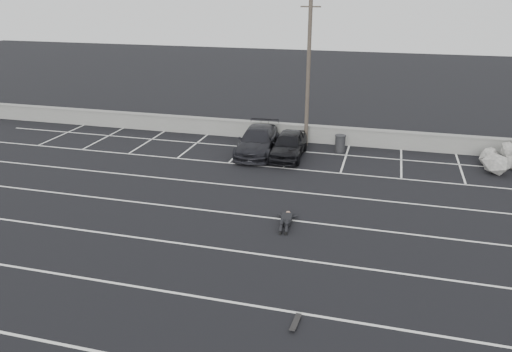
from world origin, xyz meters
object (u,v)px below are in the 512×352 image
(skateboard, at_px, (295,323))
(utility_pole, at_px, (308,74))
(car_left, at_px, (289,145))
(trash_bin, at_px, (340,143))
(car_right, at_px, (258,141))
(person, at_px, (287,216))

(skateboard, bearing_deg, utility_pole, 102.56)
(car_left, height_order, utility_pole, utility_pole)
(utility_pole, bearing_deg, skateboard, -81.14)
(trash_bin, bearing_deg, car_left, -146.90)
(skateboard, bearing_deg, car_left, 106.13)
(car_left, relative_size, utility_pole, 0.50)
(trash_bin, distance_m, skateboard, 16.17)
(utility_pole, height_order, trash_bin, utility_pole)
(car_left, distance_m, skateboard, 14.79)
(trash_bin, bearing_deg, skateboard, -88.17)
(car_right, height_order, trash_bin, car_right)
(trash_bin, height_order, person, trash_bin)
(trash_bin, bearing_deg, person, -96.29)
(car_right, relative_size, person, 2.10)
(car_right, bearing_deg, skateboard, -75.21)
(car_right, distance_m, utility_pole, 4.78)
(car_right, bearing_deg, trash_bin, 14.71)
(car_right, xyz_separation_m, skateboard, (5.01, -14.63, -0.66))
(trash_bin, distance_m, person, 9.82)
(car_left, distance_m, trash_bin, 3.19)
(trash_bin, xyz_separation_m, skateboard, (0.52, -16.16, -0.43))
(car_left, relative_size, trash_bin, 4.32)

